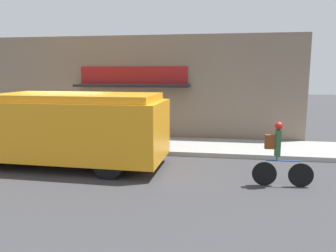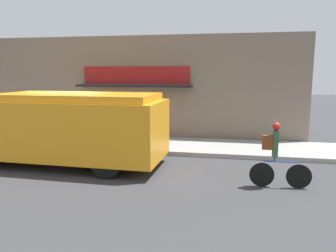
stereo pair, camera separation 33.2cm
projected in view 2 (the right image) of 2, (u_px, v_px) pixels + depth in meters
name	position (u px, v px, depth m)	size (l,w,h in m)	color
ground_plane	(76.00, 151.00, 12.15)	(70.00, 70.00, 0.00)	#38383A
sidewalk	(91.00, 142.00, 13.41)	(28.00, 2.63, 0.16)	#999993
storefront	(104.00, 88.00, 14.45)	(17.36, 0.87, 4.44)	#756656
school_bus	(65.00, 128.00, 10.25)	(6.98, 2.90, 2.26)	orange
cyclist	(276.00, 156.00, 8.24)	(1.53, 0.20, 1.68)	black
trash_bin	(33.00, 125.00, 14.26)	(0.52, 0.52, 0.91)	slate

